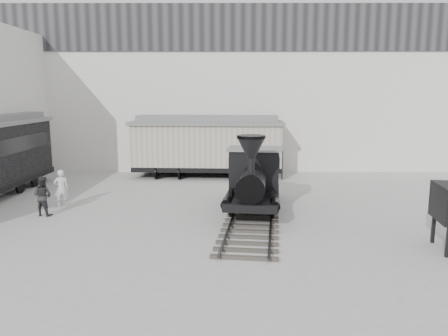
{
  "coord_description": "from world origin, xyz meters",
  "views": [
    {
      "loc": [
        0.83,
        -15.54,
        5.33
      ],
      "look_at": [
        0.79,
        3.75,
        2.0
      ],
      "focal_mm": 35.0,
      "sensor_mm": 36.0,
      "label": 1
    }
  ],
  "objects_px": {
    "locomotive": "(254,184)",
    "boxcar": "(207,145)",
    "visitor_a": "(61,188)",
    "visitor_b": "(43,196)"
  },
  "relations": [
    {
      "from": "boxcar",
      "to": "visitor_a",
      "type": "bearing_deg",
      "value": -128.28
    },
    {
      "from": "visitor_b",
      "to": "boxcar",
      "type": "bearing_deg",
      "value": -114.87
    },
    {
      "from": "visitor_a",
      "to": "visitor_b",
      "type": "xyz_separation_m",
      "value": [
        -0.27,
        -1.49,
        -0.02
      ]
    },
    {
      "from": "boxcar",
      "to": "visitor_b",
      "type": "relative_size",
      "value": 5.57
    },
    {
      "from": "visitor_a",
      "to": "boxcar",
      "type": "bearing_deg",
      "value": -153.89
    },
    {
      "from": "locomotive",
      "to": "boxcar",
      "type": "height_order",
      "value": "boxcar"
    },
    {
      "from": "locomotive",
      "to": "visitor_a",
      "type": "distance_m",
      "value": 9.08
    },
    {
      "from": "locomotive",
      "to": "visitor_a",
      "type": "height_order",
      "value": "locomotive"
    },
    {
      "from": "locomotive",
      "to": "boxcar",
      "type": "bearing_deg",
      "value": 112.58
    },
    {
      "from": "locomotive",
      "to": "visitor_b",
      "type": "height_order",
      "value": "locomotive"
    }
  ]
}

